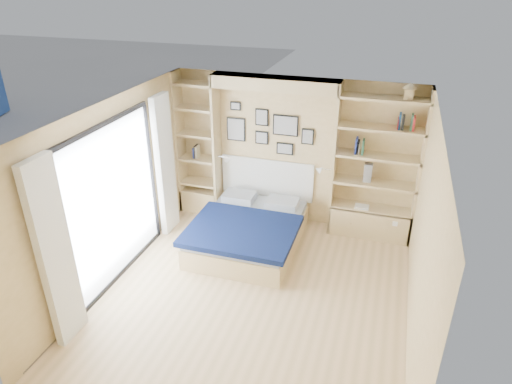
% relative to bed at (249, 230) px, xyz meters
% --- Properties ---
extents(ground, '(4.50, 4.50, 0.00)m').
position_rel_bed_xyz_m(ground, '(0.45, -1.21, -0.27)').
color(ground, '#DFB785').
rests_on(ground, ground).
extents(room_shell, '(4.50, 4.50, 4.50)m').
position_rel_bed_xyz_m(room_shell, '(0.06, 0.31, 0.81)').
color(room_shell, '#D9B77F').
rests_on(room_shell, ground).
extents(bed, '(1.62, 2.03, 1.07)m').
position_rel_bed_xyz_m(bed, '(0.00, 0.00, 0.00)').
color(bed, '#D0B37D').
rests_on(bed, ground).
extents(photo_gallery, '(1.48, 0.02, 0.82)m').
position_rel_bed_xyz_m(photo_gallery, '(-0.00, 1.01, 1.34)').
color(photo_gallery, black).
rests_on(photo_gallery, ground).
extents(reading_lamps, '(1.92, 0.12, 0.15)m').
position_rel_bed_xyz_m(reading_lamps, '(0.15, 0.79, 0.84)').
color(reading_lamps, silver).
rests_on(reading_lamps, ground).
extents(shelf_decor, '(3.53, 0.23, 2.03)m').
position_rel_bed_xyz_m(shelf_decor, '(1.49, 0.86, 1.42)').
color(shelf_decor, navy).
rests_on(shelf_decor, ground).
extents(deck, '(3.20, 4.00, 0.05)m').
position_rel_bed_xyz_m(deck, '(-3.15, -1.21, -0.27)').
color(deck, '#65594A').
rests_on(deck, ground).
extents(deck_chair, '(0.76, 0.93, 0.81)m').
position_rel_bed_xyz_m(deck_chair, '(-3.00, -1.16, 0.12)').
color(deck_chair, tan).
rests_on(deck_chair, ground).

